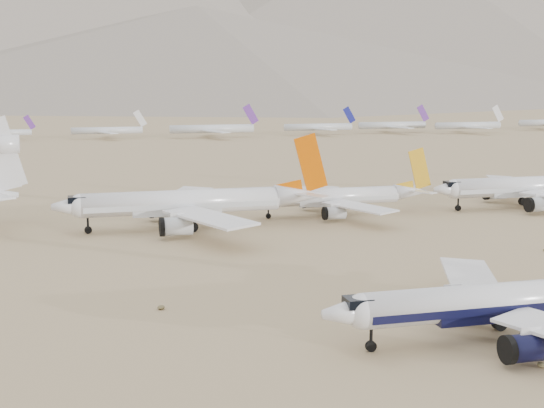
# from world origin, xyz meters

# --- Properties ---
(ground) EXTENTS (7000.00, 7000.00, 0.00)m
(ground) POSITION_xyz_m (0.00, 0.00, 0.00)
(ground) COLOR #8B7651
(ground) RESTS_ON ground
(main_airliner) EXTENTS (46.10, 45.02, 16.27)m
(main_airliner) POSITION_xyz_m (8.50, -6.90, 4.47)
(main_airliner) COLOR silver
(main_airliner) RESTS_ON ground
(row2_navy_widebody) EXTENTS (48.97, 47.89, 17.42)m
(row2_navy_widebody) POSITION_xyz_m (62.71, 72.09, 4.86)
(row2_navy_widebody) COLOR silver
(row2_navy_widebody) RESTS_ON ground
(row2_gold_tail) EXTENTS (40.77, 39.88, 14.52)m
(row2_gold_tail) POSITION_xyz_m (15.37, 73.85, 4.06)
(row2_gold_tail) COLOR silver
(row2_gold_tail) RESTS_ON ground
(row2_orange_tail) EXTENTS (52.47, 51.33, 18.72)m
(row2_orange_tail) POSITION_xyz_m (-17.91, 67.11, 5.25)
(row2_orange_tail) COLOR silver
(row2_orange_tail) RESTS_ON ground
(distant_storage_row) EXTENTS (664.25, 56.54, 15.48)m
(distant_storage_row) POSITION_xyz_m (78.61, 302.72, 4.42)
(distant_storage_row) COLOR silver
(distant_storage_row) RESTS_ON ground
(mountain_range) EXTENTS (7354.00, 3024.00, 470.00)m
(mountain_range) POSITION_xyz_m (70.18, 1648.01, 190.32)
(mountain_range) COLOR slate
(mountain_range) RESTS_ON ground
(foothills) EXTENTS (4637.50, 1395.00, 155.00)m
(foothills) POSITION_xyz_m (526.68, 1100.00, 67.15)
(foothills) COLOR slate
(foothills) RESTS_ON ground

